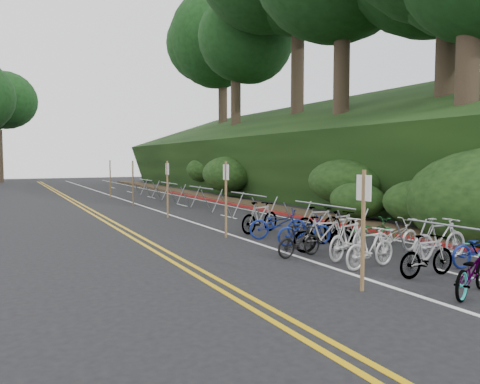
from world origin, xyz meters
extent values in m
plane|color=black|center=(0.00, 0.00, 0.00)|extent=(120.00, 120.00, 0.00)
cube|color=gold|center=(-2.15, 10.00, 0.00)|extent=(0.12, 80.00, 0.01)
cube|color=gold|center=(-1.85, 10.00, 0.00)|extent=(0.12, 80.00, 0.01)
cube|color=silver|center=(1.00, 10.00, 0.00)|extent=(0.12, 80.00, 0.01)
cube|color=silver|center=(5.20, 10.00, 0.00)|extent=(0.12, 80.00, 0.01)
cube|color=silver|center=(3.10, -2.00, 0.00)|extent=(0.10, 1.60, 0.01)
cube|color=silver|center=(3.10, 4.00, 0.00)|extent=(0.10, 1.60, 0.01)
cube|color=silver|center=(3.10, 10.00, 0.00)|extent=(0.10, 1.60, 0.01)
cube|color=silver|center=(3.10, 16.00, 0.00)|extent=(0.10, 1.60, 0.01)
cube|color=silver|center=(3.10, 22.00, 0.00)|extent=(0.10, 1.60, 0.01)
cube|color=silver|center=(3.10, 28.00, 0.00)|extent=(0.10, 1.60, 0.01)
cube|color=silver|center=(3.10, 34.00, 0.00)|extent=(0.10, 1.60, 0.01)
cube|color=maroon|center=(5.70, 12.00, 0.05)|extent=(0.25, 28.00, 0.10)
cube|color=black|center=(13.50, 22.00, 2.80)|extent=(12.32, 44.00, 9.11)
cube|color=#382819|center=(6.40, 22.00, 0.08)|extent=(1.40, 44.00, 0.16)
ellipsoid|color=#284C19|center=(7.20, 3.00, 1.04)|extent=(2.00, 2.80, 1.60)
ellipsoid|color=#284C19|center=(8.00, 8.00, 1.55)|extent=(2.60, 3.64, 2.08)
ellipsoid|color=#284C19|center=(9.20, 14.00, 1.99)|extent=(2.20, 3.08, 1.76)
ellipsoid|color=#284C19|center=(7.80, 20.00, 1.56)|extent=(3.00, 4.20, 2.40)
ellipsoid|color=#284C19|center=(8.50, 26.00, 1.73)|extent=(2.40, 3.36, 1.92)
ellipsoid|color=#284C19|center=(9.80, 30.00, 2.41)|extent=(2.80, 3.92, 2.24)
ellipsoid|color=#284C19|center=(7.00, 6.00, 0.90)|extent=(1.80, 2.52, 1.44)
ellipsoid|color=#284C19|center=(10.00, 18.00, 2.60)|extent=(3.20, 4.48, 2.56)
cylinder|color=#2D2319|center=(9.50, 3.00, 4.37)|extent=(0.84, 0.84, 6.34)
cylinder|color=#2D2319|center=(12.00, 6.00, 6.70)|extent=(0.92, 0.92, 7.81)
cylinder|color=#2D2319|center=(11.00, 12.00, 6.16)|extent=(0.89, 0.89, 7.32)
cylinder|color=#2D2319|center=(13.50, 20.00, 7.35)|extent=(0.94, 0.94, 8.30)
cylinder|color=#2D2319|center=(12.50, 28.00, 6.22)|extent=(0.86, 0.86, 6.83)
ellipsoid|color=black|center=(12.50, 28.00, 12.36)|extent=(9.11, 9.11, 8.65)
cylinder|color=#2D2319|center=(15.00, 36.00, 7.40)|extent=(0.92, 0.92, 7.81)
ellipsoid|color=black|center=(15.00, 36.00, 14.56)|extent=(10.84, 10.84, 10.30)
cylinder|color=gray|center=(3.20, -1.96, 1.05)|extent=(0.05, 3.45, 0.05)
cylinder|color=gray|center=(2.92, -0.34, 0.53)|extent=(0.54, 0.04, 1.04)
cylinder|color=gray|center=(3.48, -0.34, 0.53)|extent=(0.54, 0.04, 1.04)
cylinder|color=gray|center=(3.00, 3.00, 1.15)|extent=(0.05, 3.00, 0.05)
cylinder|color=gray|center=(2.72, 1.60, 0.57)|extent=(0.58, 0.04, 1.13)
cylinder|color=gray|center=(3.28, 1.60, 0.57)|extent=(0.58, 0.04, 1.13)
cylinder|color=gray|center=(2.72, 4.40, 0.57)|extent=(0.58, 0.04, 1.13)
cylinder|color=gray|center=(3.28, 4.40, 0.57)|extent=(0.58, 0.04, 1.13)
cylinder|color=gray|center=(3.00, 8.00, 1.15)|extent=(0.05, 3.00, 0.05)
cylinder|color=gray|center=(2.72, 6.60, 0.57)|extent=(0.58, 0.04, 1.13)
cylinder|color=gray|center=(3.28, 6.60, 0.57)|extent=(0.58, 0.04, 1.13)
cylinder|color=gray|center=(2.72, 9.40, 0.57)|extent=(0.58, 0.04, 1.13)
cylinder|color=gray|center=(3.28, 9.40, 0.57)|extent=(0.58, 0.04, 1.13)
cylinder|color=gray|center=(3.00, 13.00, 1.15)|extent=(0.05, 3.00, 0.05)
cylinder|color=gray|center=(2.72, 11.60, 0.57)|extent=(0.58, 0.04, 1.13)
cylinder|color=gray|center=(3.28, 11.60, 0.57)|extent=(0.58, 0.04, 1.13)
cylinder|color=gray|center=(2.72, 14.40, 0.57)|extent=(0.58, 0.04, 1.13)
cylinder|color=gray|center=(3.28, 14.40, 0.57)|extent=(0.58, 0.04, 1.13)
cylinder|color=gray|center=(3.00, 18.00, 1.15)|extent=(0.05, 3.00, 0.05)
cylinder|color=gray|center=(2.72, 16.60, 0.57)|extent=(0.58, 0.04, 1.13)
cylinder|color=gray|center=(3.28, 16.60, 0.57)|extent=(0.58, 0.04, 1.13)
cylinder|color=gray|center=(2.72, 19.40, 0.57)|extent=(0.58, 0.04, 1.13)
cylinder|color=gray|center=(3.28, 19.40, 0.57)|extent=(0.58, 0.04, 1.13)
cylinder|color=gray|center=(3.00, 23.00, 1.15)|extent=(0.05, 3.00, 0.05)
cylinder|color=gray|center=(2.72, 21.60, 0.57)|extent=(0.58, 0.04, 1.13)
cylinder|color=gray|center=(3.28, 21.60, 0.57)|extent=(0.58, 0.04, 1.13)
cylinder|color=gray|center=(2.72, 24.40, 0.57)|extent=(0.58, 0.04, 1.13)
cylinder|color=gray|center=(3.28, 24.40, 0.57)|extent=(0.58, 0.04, 1.13)
cylinder|color=brown|center=(0.30, -1.81, 1.18)|extent=(0.08, 0.08, 2.37)
cube|color=silver|center=(0.30, -1.81, 2.02)|extent=(0.02, 0.40, 0.50)
cylinder|color=brown|center=(0.60, 5.00, 1.25)|extent=(0.08, 0.08, 2.50)
cube|color=silver|center=(0.60, 5.00, 2.15)|extent=(0.02, 0.40, 0.50)
cylinder|color=brown|center=(0.60, 11.00, 1.25)|extent=(0.08, 0.08, 2.50)
cube|color=silver|center=(0.60, 11.00, 2.15)|extent=(0.02, 0.40, 0.50)
cylinder|color=brown|center=(0.60, 17.00, 1.25)|extent=(0.08, 0.08, 2.50)
cube|color=silver|center=(0.60, 17.00, 2.15)|extent=(0.02, 0.40, 0.50)
cylinder|color=brown|center=(0.60, 23.00, 1.25)|extent=(0.08, 0.08, 2.50)
cube|color=silver|center=(0.60, 23.00, 2.15)|extent=(0.02, 0.40, 0.50)
imported|color=black|center=(1.01, 1.38, 0.43)|extent=(0.54, 1.45, 0.85)
imported|color=slate|center=(1.92, -2.99, 0.46)|extent=(1.18, 1.85, 0.92)
imported|color=slate|center=(2.30, -1.63, 0.47)|extent=(0.49, 1.58, 0.94)
imported|color=navy|center=(4.21, -1.51, 0.45)|extent=(0.78, 1.76, 0.90)
imported|color=beige|center=(1.76, -0.45, 0.49)|extent=(0.66, 1.68, 0.98)
imported|color=#9E9EA3|center=(3.98, -0.56, 0.55)|extent=(0.58, 1.85, 1.10)
imported|color=beige|center=(1.98, 0.58, 0.54)|extent=(1.07, 1.87, 1.08)
imported|color=beige|center=(3.65, 0.62, 0.47)|extent=(0.82, 1.85, 0.94)
imported|color=slate|center=(1.93, 1.58, 0.50)|extent=(0.99, 1.74, 1.01)
imported|color=#144C1E|center=(3.85, 1.73, 0.42)|extent=(0.75, 1.66, 0.84)
imported|color=navy|center=(2.09, 2.70, 0.46)|extent=(0.84, 1.82, 0.92)
imported|color=slate|center=(3.55, 2.78, 0.48)|extent=(0.75, 1.66, 0.96)
imported|color=navy|center=(2.00, 4.04, 0.49)|extent=(1.24, 1.99, 0.98)
imported|color=slate|center=(3.59, 4.01, 0.49)|extent=(0.72, 1.69, 0.98)
imported|color=slate|center=(2.10, 5.40, 0.55)|extent=(1.07, 1.90, 1.10)
camera|label=1|loc=(-5.92, -8.71, 2.56)|focal=35.00mm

